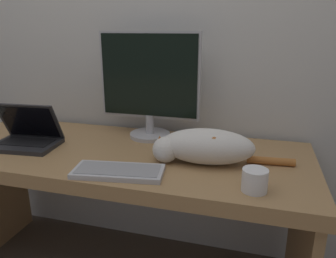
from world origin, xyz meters
The scene contains 7 objects.
wall_back centered at (0.00, 0.75, 1.30)m, with size 6.40×0.06×2.60m.
desk centered at (0.00, 0.34, 0.58)m, with size 1.74×0.69×0.72m.
monitor centered at (0.08, 0.57, 0.99)m, with size 0.51×0.21×0.53m.
laptop centered at (-0.45, 0.28, 0.76)m, with size 0.32×0.23×0.20m.
external_keyboard centered at (0.10, 0.10, 0.73)m, with size 0.37×0.20×0.02m.
cat centered at (0.40, 0.30, 0.79)m, with size 0.58×0.21×0.15m.
coffee_mug centered at (0.62, 0.11, 0.76)m, with size 0.09×0.09×0.08m.
Camera 1 is at (0.60, -0.96, 1.26)m, focal length 35.00 mm.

